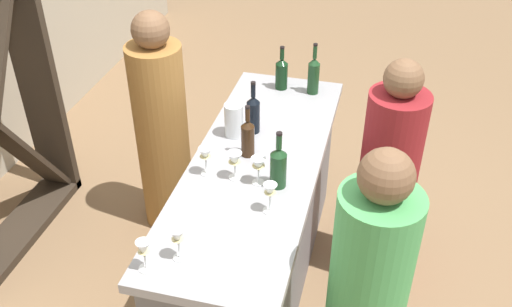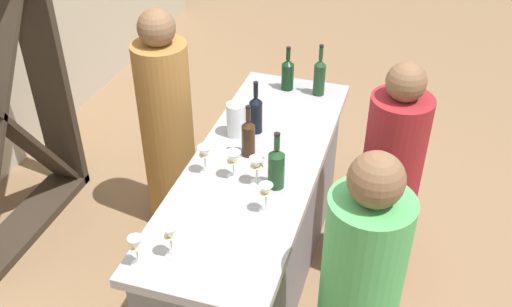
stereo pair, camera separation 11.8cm
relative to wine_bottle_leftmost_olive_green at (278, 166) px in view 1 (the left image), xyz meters
name	(u,v)px [view 1 (the left image)]	position (x,y,z in m)	size (l,w,h in m)	color
ground_plane	(256,281)	(0.17, 0.16, -1.03)	(12.00, 12.00, 0.00)	#846647
bar_counter	(256,225)	(0.17, 0.16, -0.57)	(1.94, 0.67, 0.92)	slate
wine_bottle_leftmost_olive_green	(278,166)	(0.00, 0.00, 0.00)	(0.08, 0.08, 0.31)	#193D1E
wine_bottle_second_left_amber_brown	(248,137)	(0.22, 0.21, -0.01)	(0.07, 0.07, 0.30)	#331E0F
wine_bottle_center_near_black	(253,113)	(0.45, 0.24, 0.00)	(0.07, 0.07, 0.31)	black
wine_bottle_second_right_olive_green	(314,75)	(0.98, -0.01, 0.01)	(0.07, 0.07, 0.33)	#193D1E
wine_bottle_rightmost_dark_green	(282,73)	(0.99, 0.20, -0.01)	(0.08, 0.08, 0.29)	black
wine_glass_near_left	(270,192)	(-0.20, -0.01, -0.01)	(0.07, 0.07, 0.16)	white
wine_glass_near_center	(258,166)	(0.00, 0.10, -0.01)	(0.08, 0.08, 0.15)	white
wine_glass_near_right	(235,161)	(0.01, 0.22, -0.02)	(0.08, 0.08, 0.15)	white
wine_glass_far_left	(178,238)	(-0.59, 0.30, -0.01)	(0.07, 0.07, 0.16)	white
wine_glass_far_center	(205,156)	(0.01, 0.38, -0.01)	(0.07, 0.07, 0.16)	white
wine_glass_far_right	(144,251)	(-0.69, 0.41, -0.02)	(0.07, 0.07, 0.15)	white
water_pitcher	(234,120)	(0.39, 0.34, -0.02)	(0.11, 0.11, 0.20)	silver
person_center_guest	(386,184)	(0.48, -0.53, -0.37)	(0.42, 0.42, 1.44)	maroon
person_right_guest	(162,133)	(0.61, 0.89, -0.33)	(0.39, 0.39, 1.51)	#9E6B33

